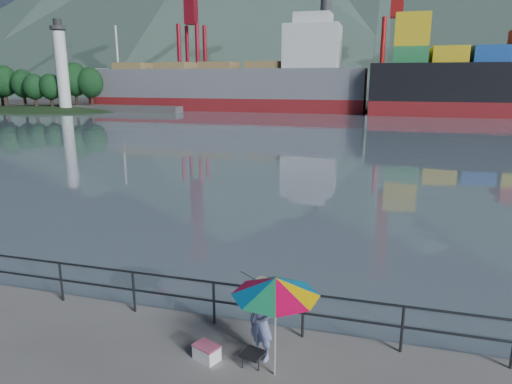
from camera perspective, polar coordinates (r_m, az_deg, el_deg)
harbor_water at (r=137.10m, az=14.23°, el=11.35°), size 500.00×280.00×0.00m
far_dock at (r=100.22m, az=19.29°, el=10.18°), size 200.00×40.00×0.40m
guardrail at (r=10.83m, az=-10.36°, el=-12.74°), size 22.00×0.06×1.03m
mountains at (r=219.50m, az=26.45°, el=20.54°), size 600.00×332.80×80.00m
lighthouse_islet at (r=91.12m, az=-25.28°, el=9.49°), size 48.00×26.40×19.20m
fisherman at (r=9.17m, az=0.72°, el=-15.95°), size 0.66×0.57×1.54m
beach_umbrella at (r=8.22m, az=2.47°, el=-11.73°), size 1.93×1.93×1.95m
folding_stool at (r=9.30m, az=-0.40°, el=-20.06°), size 0.49×0.49×0.26m
cooler_bag at (r=9.49m, az=-6.18°, el=-19.37°), size 0.57×0.49×0.28m
fishing_rod at (r=10.86m, az=0.47°, el=-15.50°), size 0.38×1.66×1.19m
bulk_carrier at (r=83.87m, az=-2.87°, el=13.16°), size 50.26×8.70×14.50m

